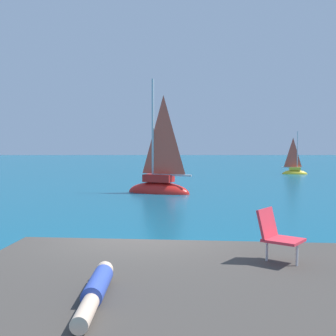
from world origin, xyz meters
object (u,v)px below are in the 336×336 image
object	(u,v)px
sailboat_far	(294,172)
person_sunbather	(96,289)
sailboat_near	(159,186)
beach_chair	(276,233)

from	to	relation	value
sailboat_far	person_sunbather	xyz separation A→B (m)	(-11.07, -30.68, 0.70)
sailboat_near	beach_chair	world-z (taller)	sailboat_near
beach_chair	sailboat_near	bearing A→B (deg)	134.70
sailboat_near	person_sunbather	xyz separation A→B (m)	(-0.36, -17.38, 0.56)
sailboat_far	beach_chair	size ratio (longest dim) A/B	4.76
sailboat_near	person_sunbather	size ratio (longest dim) A/B	3.61
person_sunbather	beach_chair	bearing A→B (deg)	122.75
sailboat_near	beach_chair	bearing A→B (deg)	119.92
person_sunbather	sailboat_far	bearing A→B (deg)	160.43
person_sunbather	beach_chair	world-z (taller)	beach_chair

